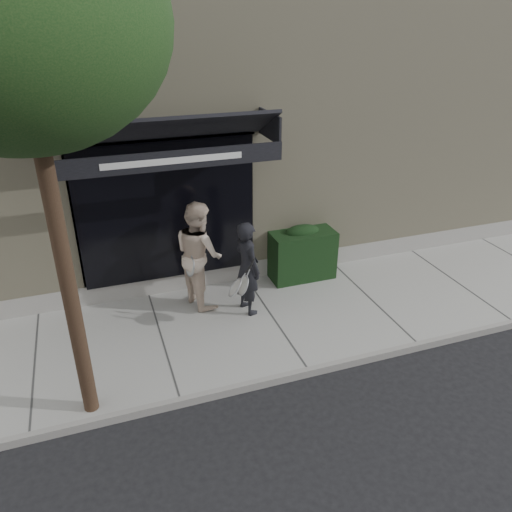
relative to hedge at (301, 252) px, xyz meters
name	(u,v)px	position (x,y,z in m)	size (l,w,h in m)	color
ground	(272,322)	(-1.10, -1.25, -0.66)	(80.00, 80.00, 0.00)	black
sidewalk	(272,319)	(-1.10, -1.25, -0.60)	(20.00, 3.00, 0.12)	#9D9D98
curb	(308,372)	(-1.10, -2.80, -0.59)	(20.00, 0.10, 0.14)	gray
building_facade	(200,118)	(-1.11, 3.71, 2.08)	(14.30, 8.04, 5.64)	#B8AE8C
hedge	(301,252)	(0.00, 0.00, 0.00)	(1.30, 0.70, 1.14)	black
street_tree	(18,24)	(-4.30, -2.55, 4.32)	(3.00, 3.00, 6.28)	black
pedestrian_front	(247,268)	(-1.45, -0.88, 0.33)	(0.75, 0.93, 1.75)	black
pedestrian_back	(199,254)	(-2.18, -0.29, 0.46)	(0.98, 1.13, 1.99)	beige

